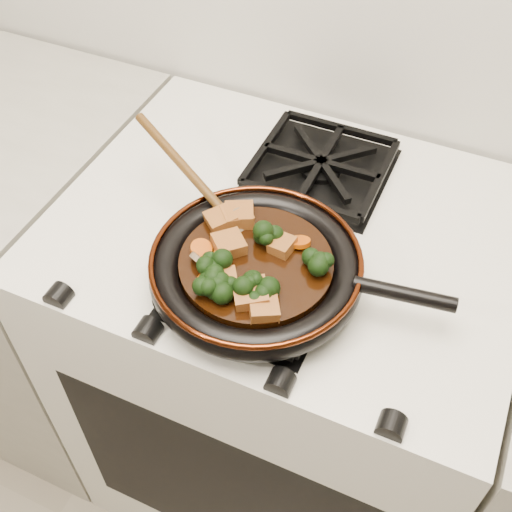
% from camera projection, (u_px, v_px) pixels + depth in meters
% --- Properties ---
extents(stove, '(0.76, 0.60, 0.90)m').
position_uv_depth(stove, '(282.00, 371.00, 1.38)').
color(stove, silver).
rests_on(stove, ground).
extents(burner_grate_front, '(0.23, 0.23, 0.03)m').
position_uv_depth(burner_grate_front, '(255.00, 279.00, 0.94)').
color(burner_grate_front, black).
rests_on(burner_grate_front, stove).
extents(burner_grate_back, '(0.23, 0.23, 0.03)m').
position_uv_depth(burner_grate_back, '(321.00, 166.00, 1.11)').
color(burner_grate_back, black).
rests_on(burner_grate_back, stove).
extents(skillet, '(0.43, 0.31, 0.05)m').
position_uv_depth(skillet, '(258.00, 268.00, 0.92)').
color(skillet, black).
rests_on(skillet, burner_grate_front).
extents(braising_sauce, '(0.22, 0.22, 0.02)m').
position_uv_depth(braising_sauce, '(256.00, 266.00, 0.92)').
color(braising_sauce, black).
rests_on(braising_sauce, skillet).
extents(tofu_cube_0, '(0.06, 0.06, 0.03)m').
position_uv_depth(tofu_cube_0, '(239.00, 216.00, 0.96)').
color(tofu_cube_0, '#925421').
rests_on(tofu_cube_0, braising_sauce).
extents(tofu_cube_1, '(0.06, 0.06, 0.03)m').
position_uv_depth(tofu_cube_1, '(221.00, 221.00, 0.95)').
color(tofu_cube_1, '#925421').
rests_on(tofu_cube_1, braising_sauce).
extents(tofu_cube_2, '(0.06, 0.06, 0.03)m').
position_uv_depth(tofu_cube_2, '(236.00, 217.00, 0.95)').
color(tofu_cube_2, '#925421').
rests_on(tofu_cube_2, braising_sauce).
extents(tofu_cube_3, '(0.06, 0.06, 0.03)m').
position_uv_depth(tofu_cube_3, '(251.00, 294.00, 0.86)').
color(tofu_cube_3, '#925421').
rests_on(tofu_cube_3, braising_sauce).
extents(tofu_cube_4, '(0.06, 0.06, 0.03)m').
position_uv_depth(tofu_cube_4, '(229.00, 245.00, 0.92)').
color(tofu_cube_4, '#925421').
rests_on(tofu_cube_4, braising_sauce).
extents(tofu_cube_5, '(0.05, 0.05, 0.03)m').
position_uv_depth(tofu_cube_5, '(223.00, 281.00, 0.87)').
color(tofu_cube_5, '#925421').
rests_on(tofu_cube_5, braising_sauce).
extents(tofu_cube_6, '(0.04, 0.04, 0.02)m').
position_uv_depth(tofu_cube_6, '(282.00, 246.00, 0.92)').
color(tofu_cube_6, '#925421').
rests_on(tofu_cube_6, braising_sauce).
extents(tofu_cube_7, '(0.05, 0.05, 0.02)m').
position_uv_depth(tofu_cube_7, '(264.00, 309.00, 0.84)').
color(tofu_cube_7, '#925421').
rests_on(tofu_cube_7, braising_sauce).
extents(broccoli_floret_0, '(0.08, 0.08, 0.07)m').
position_uv_depth(broccoli_floret_0, '(219.00, 286.00, 0.86)').
color(broccoli_floret_0, black).
rests_on(broccoli_floret_0, braising_sauce).
extents(broccoli_floret_1, '(0.09, 0.09, 0.07)m').
position_uv_depth(broccoli_floret_1, '(212.00, 285.00, 0.86)').
color(broccoli_floret_1, black).
rests_on(broccoli_floret_1, braising_sauce).
extents(broccoli_floret_2, '(0.07, 0.07, 0.06)m').
position_uv_depth(broccoli_floret_2, '(256.00, 293.00, 0.86)').
color(broccoli_floret_2, black).
rests_on(broccoli_floret_2, braising_sauce).
extents(broccoli_floret_3, '(0.09, 0.09, 0.06)m').
position_uv_depth(broccoli_floret_3, '(216.00, 268.00, 0.88)').
color(broccoli_floret_3, black).
rests_on(broccoli_floret_3, braising_sauce).
extents(broccoli_floret_4, '(0.08, 0.08, 0.06)m').
position_uv_depth(broccoli_floret_4, '(316.00, 267.00, 0.89)').
color(broccoli_floret_4, black).
rests_on(broccoli_floret_4, braising_sauce).
extents(broccoli_floret_5, '(0.07, 0.07, 0.07)m').
position_uv_depth(broccoli_floret_5, '(242.00, 284.00, 0.87)').
color(broccoli_floret_5, black).
rests_on(broccoli_floret_5, braising_sauce).
extents(broccoli_floret_6, '(0.08, 0.09, 0.06)m').
position_uv_depth(broccoli_floret_6, '(269.00, 239.00, 0.92)').
color(broccoli_floret_6, black).
rests_on(broccoli_floret_6, braising_sauce).
extents(carrot_coin_0, '(0.03, 0.03, 0.02)m').
position_uv_depth(carrot_coin_0, '(201.00, 249.00, 0.92)').
color(carrot_coin_0, '#AD4104').
rests_on(carrot_coin_0, braising_sauce).
extents(carrot_coin_1, '(0.03, 0.03, 0.02)m').
position_uv_depth(carrot_coin_1, '(208.00, 281.00, 0.88)').
color(carrot_coin_1, '#AD4104').
rests_on(carrot_coin_1, braising_sauce).
extents(carrot_coin_2, '(0.03, 0.03, 0.02)m').
position_uv_depth(carrot_coin_2, '(300.00, 242.00, 0.93)').
color(carrot_coin_2, '#AD4104').
rests_on(carrot_coin_2, braising_sauce).
extents(carrot_coin_3, '(0.03, 0.03, 0.02)m').
position_uv_depth(carrot_coin_3, '(224.00, 253.00, 0.91)').
color(carrot_coin_3, '#AD4104').
rests_on(carrot_coin_3, braising_sauce).
extents(mushroom_slice_0, '(0.04, 0.04, 0.03)m').
position_uv_depth(mushroom_slice_0, '(200.00, 260.00, 0.90)').
color(mushroom_slice_0, brown).
rests_on(mushroom_slice_0, braising_sauce).
extents(mushroom_slice_1, '(0.05, 0.05, 0.03)m').
position_uv_depth(mushroom_slice_1, '(240.00, 220.00, 0.95)').
color(mushroom_slice_1, brown).
rests_on(mushroom_slice_1, braising_sauce).
extents(mushroom_slice_2, '(0.05, 0.05, 0.02)m').
position_uv_depth(mushroom_slice_2, '(213.00, 287.00, 0.87)').
color(mushroom_slice_2, brown).
rests_on(mushroom_slice_2, braising_sauce).
extents(wooden_spoon, '(0.15, 0.09, 0.23)m').
position_uv_depth(wooden_spoon, '(202.00, 188.00, 0.98)').
color(wooden_spoon, '#4F3110').
rests_on(wooden_spoon, braising_sauce).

